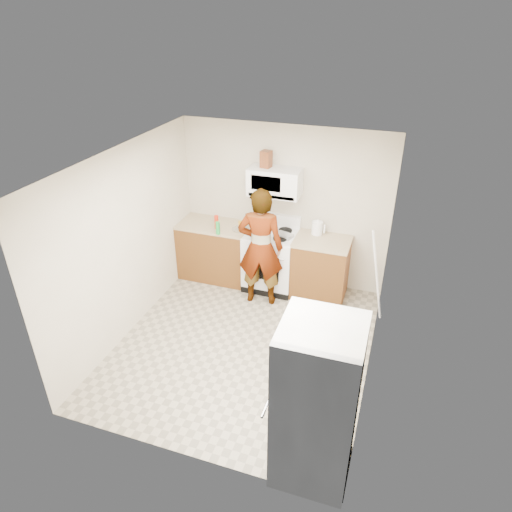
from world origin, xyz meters
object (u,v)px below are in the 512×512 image
at_px(person, 260,248).
at_px(saucepan, 262,224).
at_px(gas_range, 271,259).
at_px(microwave, 275,182).
at_px(kettle, 317,228).
at_px(fridge, 317,404).

height_order(person, saucepan, person).
bearing_deg(gas_range, microwave, 90.00).
xyz_separation_m(kettle, saucepan, (-0.84, -0.09, -0.02)).
xyz_separation_m(gas_range, person, (-0.03, -0.44, 0.42)).
xyz_separation_m(person, saucepan, (-0.16, 0.55, 0.11)).
height_order(gas_range, kettle, kettle).
distance_m(gas_range, person, 0.61).
bearing_deg(gas_range, saucepan, 150.62).
height_order(microwave, kettle, microwave).
bearing_deg(person, kettle, -146.11).
bearing_deg(saucepan, fridge, -63.79).
bearing_deg(saucepan, person, -73.81).
bearing_deg(microwave, gas_range, -90.00).
bearing_deg(fridge, saucepan, 115.84).
bearing_deg(fridge, person, 117.80).
bearing_deg(microwave, saucepan, -172.95).
height_order(person, fridge, person).
distance_m(gas_range, fridge, 3.31).
relative_size(gas_range, kettle, 5.76).
relative_size(gas_range, person, 0.63).
bearing_deg(person, fridge, 109.21).
relative_size(microwave, kettle, 3.87).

